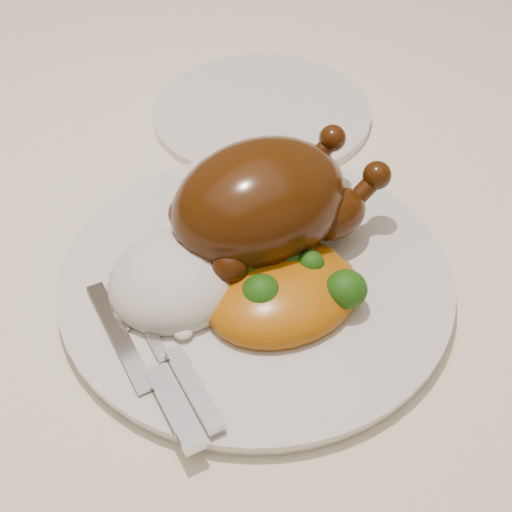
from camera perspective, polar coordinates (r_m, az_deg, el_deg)
dining_table at (r=0.74m, az=-15.85°, el=-3.41°), size 1.60×0.90×0.76m
tablecloth at (r=0.69m, az=-17.02°, el=0.69°), size 1.73×1.03×0.18m
dinner_plate at (r=0.58m, az=-0.00°, el=-1.88°), size 0.33×0.33×0.01m
side_plate at (r=0.77m, az=0.46°, el=11.42°), size 0.23×0.23×0.01m
roast_chicken at (r=0.57m, az=0.72°, el=4.42°), size 0.19×0.12×0.10m
rice_mound at (r=0.56m, az=-6.26°, el=-1.85°), size 0.12×0.11×0.06m
mac_and_cheese at (r=0.55m, az=2.55°, el=-2.34°), size 0.14×0.11×0.05m
cutlery at (r=0.51m, az=-7.26°, el=-9.45°), size 0.04×0.17×0.01m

